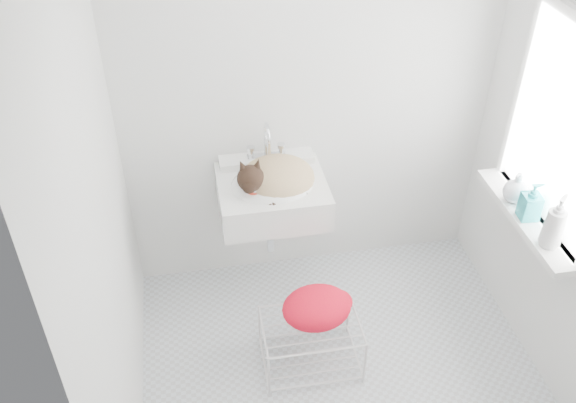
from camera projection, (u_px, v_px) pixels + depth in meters
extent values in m
cube|color=silver|center=(342.00, 375.00, 3.51)|extent=(2.20, 2.00, 0.02)
cube|color=silver|center=(310.00, 93.00, 3.54)|extent=(2.20, 0.02, 2.50)
cube|color=silver|center=(101.00, 225.00, 2.60)|extent=(0.02, 2.00, 2.50)
cube|color=white|center=(565.00, 132.00, 3.01)|extent=(0.01, 0.80, 1.00)
cube|color=white|center=(562.00, 132.00, 3.01)|extent=(0.04, 0.90, 1.10)
cube|color=white|center=(525.00, 218.00, 3.31)|extent=(0.16, 0.88, 0.04)
cube|color=white|center=(272.00, 182.00, 3.54)|extent=(0.61, 0.54, 0.25)
ellipsoid|color=tan|center=(277.00, 178.00, 3.52)|extent=(0.43, 0.37, 0.21)
sphere|color=black|center=(250.00, 173.00, 3.39)|extent=(0.16, 0.16, 0.15)
torus|color=red|center=(253.00, 180.00, 3.41)|extent=(0.14, 0.14, 0.06)
cube|color=silver|center=(311.00, 345.00, 3.50)|extent=(0.53, 0.37, 0.32)
ellipsoid|color=red|center=(316.00, 314.00, 3.42)|extent=(0.42, 0.33, 0.16)
imported|color=silver|center=(548.00, 245.00, 3.11)|extent=(0.13, 0.13, 0.24)
imported|color=teal|center=(527.00, 217.00, 3.28)|extent=(0.11, 0.10, 0.21)
imported|color=silver|center=(513.00, 200.00, 3.41)|extent=(0.19, 0.19, 0.17)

